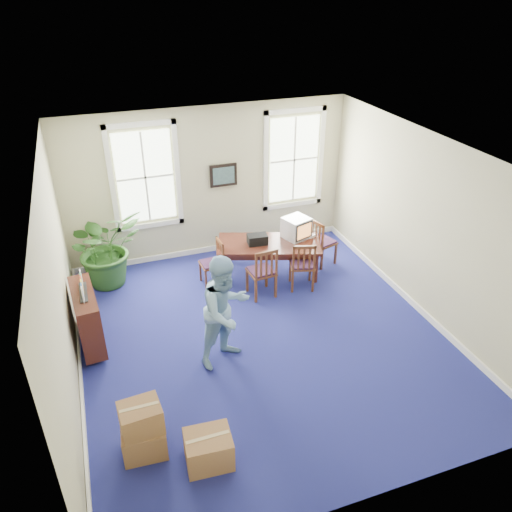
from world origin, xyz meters
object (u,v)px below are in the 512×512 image
object	(u,v)px
conference_table	(269,258)
crt_tv	(296,228)
credenza	(88,321)
man	(226,311)
chair_near_left	(261,271)
cardboard_boxes	(158,418)
potted_plant	(106,248)

from	to	relation	value
conference_table	crt_tv	world-z (taller)	crt_tv
crt_tv	credenza	distance (m)	4.39
man	credenza	world-z (taller)	man
credenza	chair_near_left	bearing A→B (deg)	3.48
conference_table	cardboard_boxes	bearing A→B (deg)	-110.21
conference_table	potted_plant	distance (m)	3.23
crt_tv	cardboard_boxes	distance (m)	5.01
man	credenza	xyz separation A→B (m)	(-2.04, 1.08, -0.45)
man	cardboard_boxes	bearing A→B (deg)	-160.33
chair_near_left	potted_plant	world-z (taller)	potted_plant
crt_tv	potted_plant	size ratio (longest dim) A/B	0.33
potted_plant	chair_near_left	bearing A→B (deg)	-27.95
cardboard_boxes	credenza	bearing A→B (deg)	107.06
man	cardboard_boxes	world-z (taller)	man
crt_tv	chair_near_left	xyz separation A→B (m)	(-1.03, -0.75, -0.39)
credenza	cardboard_boxes	bearing A→B (deg)	-77.56
chair_near_left	cardboard_boxes	distance (m)	3.74
conference_table	chair_near_left	world-z (taller)	chair_near_left
crt_tv	man	world-z (taller)	man
conference_table	potted_plant	size ratio (longest dim) A/B	1.32
chair_near_left	credenza	size ratio (longest dim) A/B	0.88
credenza	cardboard_boxes	distance (m)	2.48
credenza	potted_plant	world-z (taller)	potted_plant
chair_near_left	credenza	world-z (taller)	chair_near_left
credenza	cardboard_boxes	xyz separation A→B (m)	(0.73, -2.37, -0.05)
conference_table	cardboard_boxes	world-z (taller)	cardboard_boxes
credenza	conference_table	bearing A→B (deg)	13.13
conference_table	chair_near_left	distance (m)	0.84
crt_tv	man	bearing A→B (deg)	-152.83
cardboard_boxes	conference_table	bearing A→B (deg)	50.82
crt_tv	potted_plant	distance (m)	3.79
crt_tv	potted_plant	xyz separation A→B (m)	(-3.73, 0.69, -0.14)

